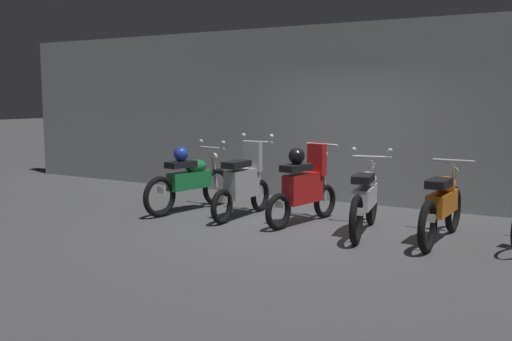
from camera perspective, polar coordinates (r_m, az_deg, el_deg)
ground_plane at (r=8.59m, az=3.74°, el=-5.48°), size 80.00×80.00×0.00m
back_wall at (r=10.62m, az=9.72°, el=5.44°), size 16.00×0.30×3.16m
motorbike_slot_0 at (r=9.74m, az=-6.43°, el=-0.86°), size 0.58×1.94×1.15m
motorbike_slot_1 at (r=9.20m, az=-1.24°, el=-1.29°), size 0.59×1.68×1.29m
motorbike_slot_2 at (r=8.75m, az=4.66°, el=-1.50°), size 0.57×1.67×1.18m
motorbike_slot_3 at (r=8.23m, az=10.53°, el=-2.65°), size 0.62×1.93×1.15m
motorbike_slot_4 at (r=8.01m, az=17.60°, el=-3.15°), size 0.56×1.95×1.03m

